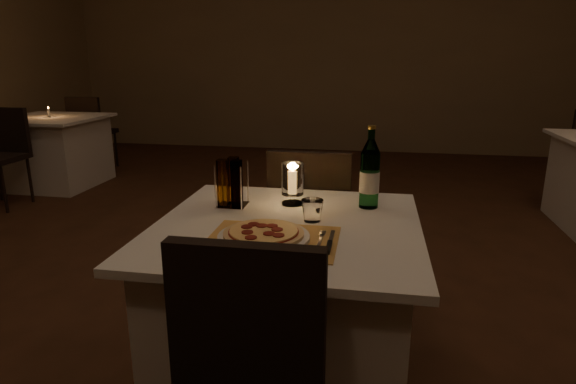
% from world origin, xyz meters
% --- Properties ---
extents(floor, '(8.00, 10.00, 0.02)m').
position_xyz_m(floor, '(0.00, 0.00, -0.01)').
color(floor, '#442616').
rests_on(floor, ground).
extents(wall_back, '(8.00, 0.02, 3.00)m').
position_xyz_m(wall_back, '(0.00, 5.01, 1.50)').
color(wall_back, '#89724F').
rests_on(wall_back, ground).
extents(main_table, '(1.00, 1.00, 0.74)m').
position_xyz_m(main_table, '(0.15, -0.46, 0.37)').
color(main_table, silver).
rests_on(main_table, ground).
extents(chair_far, '(0.42, 0.42, 0.90)m').
position_xyz_m(chair_far, '(0.15, 0.25, 0.55)').
color(chair_far, black).
rests_on(chair_far, ground).
extents(placemat, '(0.45, 0.34, 0.00)m').
position_xyz_m(placemat, '(0.13, -0.64, 0.74)').
color(placemat, '#C89245').
rests_on(placemat, main_table).
extents(plate, '(0.32, 0.32, 0.01)m').
position_xyz_m(plate, '(0.10, -0.64, 0.75)').
color(plate, white).
rests_on(plate, placemat).
extents(pizza, '(0.28, 0.28, 0.02)m').
position_xyz_m(pizza, '(0.10, -0.64, 0.77)').
color(pizza, '#D8B77F').
rests_on(pizza, plate).
extents(fork, '(0.02, 0.18, 0.00)m').
position_xyz_m(fork, '(0.30, -0.61, 0.75)').
color(fork, silver).
rests_on(fork, placemat).
extents(knife, '(0.02, 0.22, 0.01)m').
position_xyz_m(knife, '(0.33, -0.67, 0.75)').
color(knife, black).
rests_on(knife, placemat).
extents(tumbler, '(0.09, 0.09, 0.09)m').
position_xyz_m(tumbler, '(0.24, -0.41, 0.78)').
color(tumbler, white).
rests_on(tumbler, main_table).
extents(water_bottle, '(0.08, 0.08, 0.34)m').
position_xyz_m(water_bottle, '(0.45, -0.19, 0.88)').
color(water_bottle, '#51965D').
rests_on(water_bottle, main_table).
extents(hurricane_candle, '(0.09, 0.09, 0.18)m').
position_xyz_m(hurricane_candle, '(0.13, -0.21, 0.85)').
color(hurricane_candle, white).
rests_on(hurricane_candle, main_table).
extents(cruet_caddy, '(0.12, 0.12, 0.21)m').
position_xyz_m(cruet_caddy, '(-0.11, -0.29, 0.84)').
color(cruet_caddy, white).
rests_on(cruet_caddy, main_table).
extents(neighbor_table_left, '(1.00, 1.00, 0.74)m').
position_xyz_m(neighbor_table_left, '(-2.92, 2.42, 0.37)').
color(neighbor_table_left, silver).
rests_on(neighbor_table_left, ground).
extents(neighbor_chair_la, '(0.42, 0.42, 0.90)m').
position_xyz_m(neighbor_chair_la, '(-2.92, 1.71, 0.55)').
color(neighbor_chair_la, black).
rests_on(neighbor_chair_la, ground).
extents(neighbor_chair_lb, '(0.42, 0.42, 0.90)m').
position_xyz_m(neighbor_chair_lb, '(-2.92, 3.13, 0.55)').
color(neighbor_chair_lb, black).
rests_on(neighbor_chair_lb, ground).
extents(neighbor_candle_left, '(0.03, 0.03, 0.11)m').
position_xyz_m(neighbor_candle_left, '(-2.92, 2.42, 0.79)').
color(neighbor_candle_left, white).
rests_on(neighbor_candle_left, neighbor_table_left).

